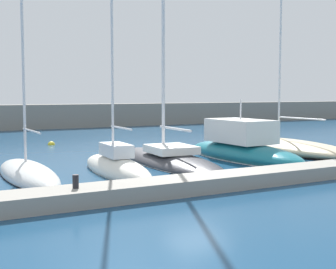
% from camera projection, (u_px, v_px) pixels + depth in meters
% --- Properties ---
extents(ground_plane, '(120.00, 120.00, 0.00)m').
position_uv_depth(ground_plane, '(196.00, 182.00, 19.16)').
color(ground_plane, navy).
extents(dock_pier, '(25.35, 1.58, 0.55)m').
position_uv_depth(dock_pier, '(218.00, 181.00, 17.82)').
color(dock_pier, gray).
rests_on(dock_pier, ground_plane).
extents(breakwater_seawall, '(108.00, 2.58, 2.44)m').
position_uv_depth(breakwater_seawall, '(23.00, 117.00, 47.20)').
color(breakwater_seawall, gray).
rests_on(breakwater_seawall, ground_plane).
extents(sailboat_white_second, '(1.95, 7.33, 11.87)m').
position_uv_depth(sailboat_white_second, '(28.00, 174.00, 20.00)').
color(sailboat_white_second, white).
rests_on(sailboat_white_second, ground_plane).
extents(sailboat_ivory_third, '(2.05, 6.98, 15.32)m').
position_uv_depth(sailboat_ivory_third, '(116.00, 166.00, 21.15)').
color(sailboat_ivory_third, silver).
rests_on(sailboat_ivory_third, ground_plane).
extents(sailboat_charcoal_fourth, '(3.74, 10.68, 15.89)m').
position_uv_depth(sailboat_charcoal_fourth, '(168.00, 159.00, 24.44)').
color(sailboat_charcoal_fourth, '#2D2D33').
rests_on(sailboat_charcoal_fourth, ground_plane).
extents(motorboat_teal_fifth, '(2.84, 8.95, 3.53)m').
position_uv_depth(motorboat_teal_fifth, '(242.00, 147.00, 25.85)').
color(motorboat_teal_fifth, '#19707F').
rests_on(motorboat_teal_fifth, ground_plane).
extents(sailboat_sand_sixth, '(3.50, 10.19, 20.56)m').
position_uv_depth(sailboat_sand_sixth, '(287.00, 147.00, 28.88)').
color(sailboat_sand_sixth, beige).
rests_on(sailboat_sand_sixth, ground_plane).
extents(mooring_buoy_yellow, '(0.50, 0.50, 0.50)m').
position_uv_depth(mooring_buoy_yellow, '(51.00, 145.00, 32.95)').
color(mooring_buoy_yellow, yellow).
rests_on(mooring_buoy_yellow, ground_plane).
extents(dock_bollard, '(0.20, 0.20, 0.44)m').
position_uv_depth(dock_bollard, '(76.00, 182.00, 15.13)').
color(dock_bollard, black).
rests_on(dock_bollard, dock_pier).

